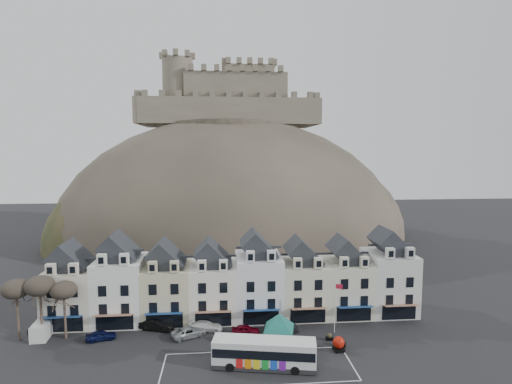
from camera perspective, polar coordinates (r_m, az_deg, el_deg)
ground at (r=49.39m, az=-2.11°, el=-24.49°), size 300.00×300.00×0.00m
coach_bay_markings at (r=50.59m, az=0.29°, el=-23.69°), size 22.00×7.50×0.01m
townhouse_terrace at (r=61.75m, az=-2.72°, el=-12.64°), size 54.40×9.35×11.80m
castle_hill at (r=114.25m, az=-3.15°, el=-6.56°), size 100.00×76.00×68.00m
castle at (r=119.38m, az=-3.73°, el=13.34°), size 50.20×22.20×22.00m
tree_left_far at (r=62.22m, az=-31.08°, el=-11.84°), size 3.61×3.61×8.24m
tree_left_mid at (r=60.87m, az=-28.51°, el=-11.75°), size 3.78×3.78×8.64m
tree_left_near at (r=59.96m, az=-25.79°, el=-12.58°), size 3.43×3.43×7.84m
bus at (r=49.65m, az=1.17°, el=-21.86°), size 12.19×4.83×3.36m
bus_shelter at (r=52.70m, az=3.31°, el=-18.02°), size 7.14×7.14×4.65m
red_buoy at (r=54.39m, az=11.72°, el=-20.45°), size 1.49×1.49×1.84m
flagpole at (r=57.74m, az=11.29°, el=-15.42°), size 0.96×0.46×7.13m
white_van at (r=63.79m, az=-28.11°, el=-16.83°), size 2.35×4.74×2.10m
planter_west at (r=56.97m, az=10.44°, el=-19.69°), size 0.94×0.65×0.92m
planter_east at (r=55.68m, az=12.07°, el=-20.26°), size 1.24×0.94×1.11m
car_navy at (r=59.69m, az=-21.26°, el=-18.56°), size 4.03×2.42×1.28m
car_black at (r=60.38m, az=-14.01°, el=-17.87°), size 5.06×2.98×1.58m
car_silver at (r=57.64m, az=-9.55°, el=-19.12°), size 5.12×3.93×1.31m
car_white at (r=58.95m, az=-7.17°, el=-18.48°), size 4.75×2.35×1.33m
car_maroon at (r=57.53m, az=-1.50°, el=-19.09°), size 3.96×1.96×1.30m
car_charcoal at (r=57.95m, az=3.68°, el=-18.78°), size 4.85×2.43×1.53m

